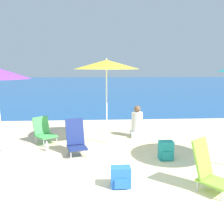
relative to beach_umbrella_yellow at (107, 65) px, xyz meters
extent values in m
plane|color=beige|center=(-0.04, -2.53, -2.07)|extent=(60.00, 60.00, 0.00)
cube|color=#1E5699|center=(-0.04, 22.99, -2.07)|extent=(60.00, 40.00, 0.01)
cylinder|color=white|center=(-2.57, -0.47, -1.20)|extent=(0.04, 0.04, 1.75)
cylinder|color=white|center=(0.00, 0.00, -1.09)|extent=(0.04, 0.04, 1.96)
cone|color=yellow|center=(0.00, 0.00, 0.00)|extent=(1.69, 1.69, 0.23)
sphere|color=white|center=(0.00, 0.00, 0.14)|extent=(0.04, 0.04, 0.04)
cylinder|color=silver|center=(-0.84, -1.15, -1.99)|extent=(0.02, 0.02, 0.18)
cylinder|color=silver|center=(-0.50, -1.05, -1.99)|extent=(0.02, 0.02, 0.18)
cylinder|color=silver|center=(-0.95, -0.78, -1.99)|extent=(0.02, 0.02, 0.18)
cylinder|color=silver|center=(-0.60, -0.69, -1.99)|extent=(0.02, 0.02, 0.18)
cube|color=navy|center=(-0.72, -0.92, -1.88)|extent=(0.52, 0.54, 0.04)
cube|color=navy|center=(-0.78, -0.70, -1.55)|extent=(0.45, 0.30, 0.60)
cylinder|color=silver|center=(1.62, -3.04, -1.99)|extent=(0.02, 0.02, 0.17)
cylinder|color=silver|center=(1.37, -2.72, -1.99)|extent=(0.02, 0.02, 0.17)
cylinder|color=silver|center=(1.65, -2.51, -1.99)|extent=(0.02, 0.02, 0.17)
cube|color=#8ECC3D|center=(1.63, -2.78, -1.89)|extent=(0.61, 0.63, 0.04)
cube|color=#8ECC3D|center=(1.49, -2.58, -1.55)|extent=(0.45, 0.41, 0.62)
cylinder|color=silver|center=(-1.63, -0.21, -1.98)|extent=(0.02, 0.02, 0.19)
cylinder|color=silver|center=(-1.34, 0.02, -1.98)|extent=(0.02, 0.02, 0.19)
cylinder|color=silver|center=(-1.89, 0.11, -1.98)|extent=(0.02, 0.02, 0.19)
cylinder|color=silver|center=(-1.61, 0.35, -1.98)|extent=(0.02, 0.02, 0.19)
cube|color=#47B756|center=(-1.62, 0.07, -1.87)|extent=(0.65, 0.66, 0.04)
cube|color=#47B756|center=(-1.77, 0.26, -1.61)|extent=(0.44, 0.40, 0.46)
cube|color=silver|center=(0.91, 0.58, -1.99)|extent=(0.36, 0.42, 0.16)
cylinder|color=silver|center=(0.91, 0.58, -1.63)|extent=(0.32, 0.32, 0.57)
sphere|color=brown|center=(0.91, 0.58, -1.25)|extent=(0.19, 0.19, 0.19)
cube|color=blue|center=(0.13, -2.48, -1.90)|extent=(0.33, 0.22, 0.35)
cube|color=blue|center=(0.13, -2.61, -1.97)|extent=(0.23, 0.03, 0.16)
cube|color=teal|center=(1.25, -1.28, -1.86)|extent=(0.30, 0.22, 0.42)
cube|color=teal|center=(1.25, -1.41, -1.95)|extent=(0.21, 0.03, 0.19)
cylinder|color=silver|center=(-1.49, -0.53, -1.98)|extent=(0.08, 0.08, 0.19)
cylinder|color=silver|center=(-1.49, -0.53, -1.85)|extent=(0.03, 0.03, 0.06)
cylinder|color=black|center=(-1.49, -0.53, -1.81)|extent=(0.04, 0.04, 0.02)
camera|label=1|loc=(-0.27, -6.44, -0.05)|focal=40.00mm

